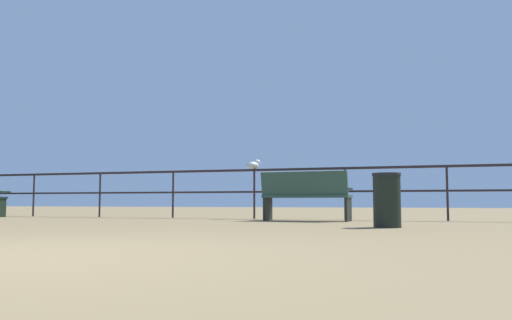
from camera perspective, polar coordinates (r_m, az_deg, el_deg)
name	(u,v)px	position (r m, az deg, el deg)	size (l,w,h in m)	color
ground_plane	(11,257)	(3.83, -25.27, -9.62)	(60.00, 60.00, 0.00)	olive
pier_railing	(298,181)	(10.90, 4.66, -2.35)	(25.33, 0.05, 1.07)	black
bench_near_left	(305,193)	(9.92, 5.44, -3.65)	(1.70, 0.73, 0.93)	#2D493E
seagull_on_rail	(254,165)	(11.22, -0.21, -0.51)	(0.26, 0.44, 0.21)	silver
trash_bin	(387,200)	(7.63, 14.14, -4.28)	(0.40, 0.40, 0.77)	black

